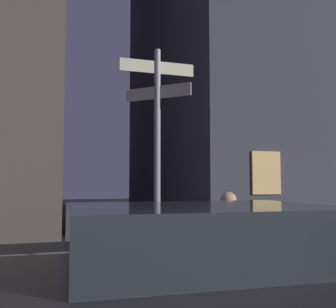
% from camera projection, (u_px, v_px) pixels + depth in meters
% --- Properties ---
extents(sidewalk_kerb, '(40.00, 3.26, 0.14)m').
position_uv_depth(sidewalk_kerb, '(97.00, 268.00, 7.63)').
color(sidewalk_kerb, gray).
rests_on(sidewalk_kerb, ground_plane).
extents(signpost, '(1.47, 1.01, 4.14)m').
position_uv_depth(signpost, '(157.00, 137.00, 7.43)').
color(signpost, gray).
rests_on(signpost, sidewalk_kerb).
extents(car_near_left, '(4.40, 2.11, 1.54)m').
position_uv_depth(car_near_left, '(166.00, 295.00, 3.20)').
color(car_near_left, black).
rests_on(car_near_left, ground_plane).
extents(cyclist, '(1.82, 0.37, 1.61)m').
position_uv_depth(cyclist, '(232.00, 257.00, 5.17)').
color(cyclist, black).
rests_on(cyclist, ground_plane).
extents(building_right_block, '(10.14, 9.77, 18.60)m').
position_uv_depth(building_right_block, '(269.00, 9.00, 17.17)').
color(building_right_block, '#383842').
rests_on(building_right_block, ground_plane).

